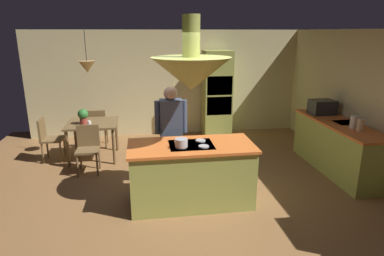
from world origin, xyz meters
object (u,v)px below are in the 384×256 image
chair_at_corner (48,137)px  cup_on_table (89,123)px  person_at_island (171,129)px  kitchen_island (191,174)px  chair_by_back_wall (97,126)px  microwave_on_counter (322,107)px  cooking_pot_on_cooktop (181,143)px  canister_sugar (354,122)px  chair_facing_island (88,146)px  canister_flour (360,125)px  oven_tower (217,94)px  potted_plant_on_table (83,116)px  dining_table (93,127)px

chair_at_corner → cup_on_table: 0.93m
person_at_island → kitchen_island: bearing=-71.9°
chair_by_back_wall → microwave_on_counter: bearing=163.8°
person_at_island → cup_on_table: (-1.49, 1.17, -0.15)m
cooking_pot_on_cooktop → canister_sugar: bearing=10.5°
chair_by_back_wall → cooking_pot_on_cooktop: bearing=117.9°
chair_facing_island → canister_flour: size_ratio=4.13×
canister_sugar → oven_tower: bearing=121.7°
chair_facing_island → cup_on_table: (-0.02, 0.45, 0.30)m
canister_sugar → canister_flour: bearing=-90.0°
canister_sugar → cooking_pot_on_cooktop: 3.05m
kitchen_island → chair_at_corner: 3.32m
kitchen_island → microwave_on_counter: bearing=27.2°
canister_flour → canister_sugar: 0.18m
potted_plant_on_table → dining_table: bearing=34.7°
chair_facing_island → canister_flour: canister_flour is taller
oven_tower → chair_by_back_wall: bearing=-170.6°
oven_tower → cup_on_table: size_ratio=23.14×
chair_at_corner → canister_flour: (5.41, -1.85, 0.53)m
chair_facing_island → canister_flour: bearing=-14.5°
chair_by_back_wall → kitchen_island: bearing=121.5°
dining_table → microwave_on_counter: microwave_on_counter is taller
chair_at_corner → cup_on_table: bearing=-105.0°
canister_sugar → cooking_pot_on_cooktop: size_ratio=1.20×
dining_table → cup_on_table: size_ratio=10.88×
dining_table → person_at_island: size_ratio=0.59×
oven_tower → cup_on_table: (-2.82, -1.37, -0.24)m
chair_facing_island → cooking_pot_on_cooktop: cooking_pot_on_cooktop is taller
kitchen_island → potted_plant_on_table: bearing=132.7°
potted_plant_on_table → canister_flour: 5.00m
oven_tower → dining_table: (-2.80, -1.14, -0.39)m
canister_flour → potted_plant_on_table: bearing=159.5°
oven_tower → microwave_on_counter: 2.49m
dining_table → person_at_island: 2.05m
oven_tower → potted_plant_on_table: oven_tower is taller
kitchen_island → chair_facing_island: size_ratio=2.11×
cup_on_table → microwave_on_counter: size_ratio=0.20×
oven_tower → chair_facing_island: bearing=-147.0°
chair_facing_island → microwave_on_counter: 4.57m
cooking_pot_on_cooktop → chair_at_corner: bearing=137.2°
chair_at_corner → cooking_pot_on_cooktop: cooking_pot_on_cooktop is taller
kitchen_island → chair_facing_island: 2.22m
chair_facing_island → cup_on_table: 0.54m
oven_tower → canister_flour: (1.74, -2.99, -0.01)m
potted_plant_on_table → microwave_on_counter: size_ratio=0.65×
microwave_on_counter → cooking_pot_on_cooktop: microwave_on_counter is taller
chair_by_back_wall → cup_on_table: bearing=88.8°
dining_table → chair_facing_island: (0.00, -0.68, -0.15)m
kitchen_island → canister_sugar: (2.84, 0.43, 0.57)m
chair_by_back_wall → microwave_on_counter: microwave_on_counter is taller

